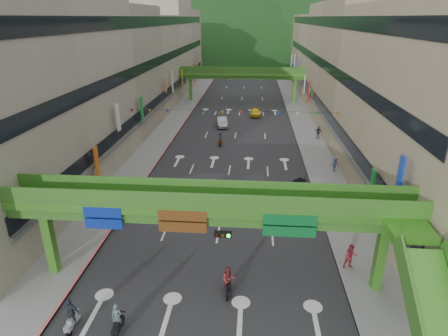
{
  "coord_description": "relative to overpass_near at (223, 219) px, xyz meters",
  "views": [
    {
      "loc": [
        2.64,
        -14.79,
        16.8
      ],
      "look_at": [
        0.0,
        18.0,
        3.5
      ],
      "focal_mm": 30.0,
      "sensor_mm": 36.0,
      "label": 1
    }
  ],
  "objects": [
    {
      "name": "sidewalk_right",
      "position": [
        10.07,
        44.62,
        -5.13
      ],
      "size": [
        4.0,
        140.0,
        0.15
      ],
      "primitive_type": "cube",
      "color": "gray",
      "rests_on": "ground"
    },
    {
      "name": "overpass_far",
      "position": [
        -0.93,
        59.62,
        0.2
      ],
      "size": [
        28.0,
        2.2,
        7.1
      ],
      "color": "#4C9E2D",
      "rests_on": "ground"
    },
    {
      "name": "sidewalk_left",
      "position": [
        -11.93,
        44.62,
        -5.13
      ],
      "size": [
        4.0,
        140.0,
        0.15
      ],
      "primitive_type": "cube",
      "color": "gray",
      "rests_on": "ground"
    },
    {
      "name": "building_row_right",
      "position": [
        18.0,
        44.62,
        4.25
      ],
      "size": [
        12.8,
        95.0,
        19.0
      ],
      "color": "gray",
      "rests_on": "ground"
    },
    {
      "name": "pedestrian_red",
      "position": [
        8.87,
        2.62,
        -4.26
      ],
      "size": [
        1.04,
        0.88,
        1.89
      ],
      "primitive_type": "imported",
      "rotation": [
        0.0,
        0.0,
        0.2
      ],
      "color": "maroon",
      "rests_on": "ground"
    },
    {
      "name": "building_row_left",
      "position": [
        -19.86,
        44.62,
        4.25
      ],
      "size": [
        12.8,
        95.0,
        19.0
      ],
      "color": "#9E937F",
      "rests_on": "ground"
    },
    {
      "name": "scooter_rider_mid",
      "position": [
        0.43,
        -0.69,
        -4.11
      ],
      "size": [
        0.94,
        1.6,
        2.11
      ],
      "color": "black",
      "rests_on": "ground"
    },
    {
      "name": "scooter_rider_near",
      "position": [
        -5.61,
        -4.38,
        -4.29
      ],
      "size": [
        0.6,
        1.6,
        1.99
      ],
      "color": "black",
      "rests_on": "ground"
    },
    {
      "name": "scooter_rider_far",
      "position": [
        -2.84,
        29.67,
        -4.24
      ],
      "size": [
        0.78,
        1.6,
        1.92
      ],
      "color": "#751900",
      "rests_on": "ground"
    },
    {
      "name": "car_yellow",
      "position": [
        2.03,
        47.04,
        -4.48
      ],
      "size": [
        1.74,
        4.29,
        1.46
      ],
      "primitive_type": "imported",
      "rotation": [
        0.0,
        0.0,
        -0.0
      ],
      "color": "yellow",
      "rests_on": "ground"
    },
    {
      "name": "pedestrian_dark",
      "position": [
        11.27,
        33.73,
        -4.3
      ],
      "size": [
        1.08,
        0.48,
        1.81
      ],
      "primitive_type": "imported",
      "rotation": [
        0.0,
        0.0,
        0.04
      ],
      "color": "black",
      "rests_on": "ground"
    },
    {
      "name": "curb_right",
      "position": [
        8.17,
        44.62,
        -5.12
      ],
      "size": [
        0.2,
        140.0,
        0.18
      ],
      "primitive_type": "cube",
      "color": "gray",
      "rests_on": "ground"
    },
    {
      "name": "road_slab",
      "position": [
        -0.93,
        44.62,
        -5.2
      ],
      "size": [
        18.0,
        140.0,
        0.02
      ],
      "primitive_type": "cube",
      "color": "#28282B",
      "rests_on": "ground"
    },
    {
      "name": "parked_scooter_row",
      "position": [
        6.87,
        12.66,
        -4.68
      ],
      "size": [
        1.6,
        9.35,
        1.08
      ],
      "color": "black",
      "rests_on": "ground"
    },
    {
      "name": "curb_left",
      "position": [
        -10.03,
        44.62,
        -5.12
      ],
      "size": [
        0.2,
        140.0,
        0.18
      ],
      "primitive_type": "cube",
      "color": "#CC5959",
      "rests_on": "ground"
    },
    {
      "name": "scooter_rider_left",
      "position": [
        -8.31,
        -4.38,
        -4.08
      ],
      "size": [
        1.12,
        1.6,
        2.21
      ],
      "color": "gray",
      "rests_on": "ground"
    },
    {
      "name": "hill_right",
      "position": [
        24.07,
        174.62,
        -5.21
      ],
      "size": [
        208.0,
        176.0,
        128.0
      ],
      "primitive_type": "ellipsoid",
      "color": "#1C4419",
      "rests_on": "ground"
    },
    {
      "name": "bunting_string",
      "position": [
        -0.93,
        24.62,
        0.75
      ],
      "size": [
        26.0,
        0.36,
        0.47
      ],
      "color": "black",
      "rests_on": "ground"
    },
    {
      "name": "overpass_near",
      "position": [
        0.0,
        0.0,
        0.0
      ],
      "size": [
        28.0,
        12.27,
        7.1
      ],
      "color": "#4C9E2D",
      "rests_on": "ground"
    },
    {
      "name": "car_silver",
      "position": [
        -3.44,
        39.6,
        -4.44
      ],
      "size": [
        2.39,
        4.87,
        1.54
      ],
      "primitive_type": "imported",
      "rotation": [
        0.0,
        0.0,
        0.17
      ],
      "color": "#A4A4AB",
      "rests_on": "ground"
    },
    {
      "name": "hill_left",
      "position": [
        -15.93,
        154.62,
        -5.21
      ],
      "size": [
        168.0,
        140.0,
        112.0
      ],
      "primitive_type": "ellipsoid",
      "color": "#1C4419",
      "rests_on": "ground"
    },
    {
      "name": "pedestrian_blue",
      "position": [
        11.27,
        21.03,
        -4.41
      ],
      "size": [
        0.76,
        0.5,
        1.59
      ],
      "primitive_type": "imported",
      "rotation": [
        0.0,
        0.0,
        3.18
      ],
      "color": "#344D66",
      "rests_on": "ground"
    }
  ]
}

